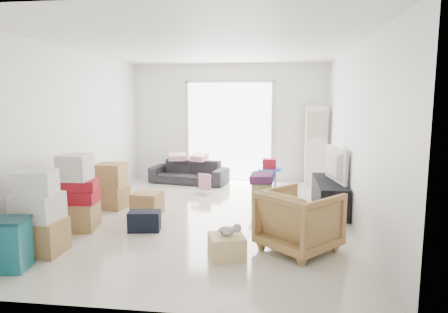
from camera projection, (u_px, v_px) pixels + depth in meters
name	position (u px, v px, depth m)	size (l,w,h in m)	color
room_shell	(208.00, 134.00, 6.34)	(4.98, 6.48, 3.18)	beige
sliding_door	(229.00, 127.00, 9.28)	(2.10, 0.04, 2.33)	white
ac_tower	(316.00, 146.00, 8.76)	(0.45, 0.30, 1.75)	white
tv_console	(329.00, 195.00, 6.84)	(0.46, 1.54, 0.51)	black
television	(330.00, 177.00, 6.79)	(1.00, 0.58, 0.13)	black
sofa	(189.00, 168.00, 9.05)	(1.74, 0.51, 0.68)	#28282D
pillow_left	(177.00, 150.00, 9.07)	(0.42, 0.33, 0.13)	#D69CB4
pillow_right	(199.00, 151.00, 8.96)	(0.32, 0.26, 0.11)	#D69CB4
armchair	(299.00, 218.00, 4.98)	(0.83, 0.78, 0.85)	#9E7F46
storage_bins	(4.00, 244.00, 4.42)	(0.56, 0.43, 0.59)	#16616A
box_stack_a	(39.00, 217.00, 4.89)	(0.57, 0.48, 1.04)	tan
box_stack_b	(76.00, 197.00, 5.81)	(0.64, 0.63, 1.10)	tan
box_stack_c	(111.00, 186.00, 6.97)	(0.59, 0.52, 0.79)	tan
loose_box	(147.00, 203.00, 6.60)	(0.44, 0.44, 0.37)	tan
duffel_bag	(144.00, 221.00, 5.77)	(0.45, 0.27, 0.29)	black
ottoman	(262.00, 193.00, 7.34)	(0.37, 0.37, 0.37)	#999159
blanket	(262.00, 179.00, 7.31)	(0.40, 0.40, 0.14)	#552255
kids_table	(269.00, 168.00, 8.44)	(0.51, 0.51, 0.64)	blue
toy_walker	(204.00, 189.00, 8.03)	(0.37, 0.35, 0.39)	silver
wood_crate	(227.00, 246.00, 4.80)	(0.41, 0.41, 0.27)	#E1C281
plush_bunny	(229.00, 230.00, 4.78)	(0.28, 0.16, 0.14)	#B2ADA8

